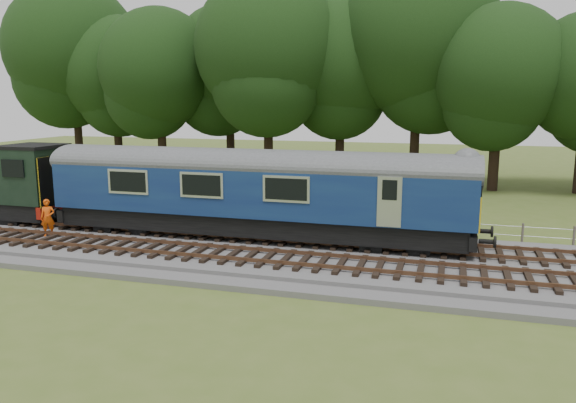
% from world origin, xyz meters
% --- Properties ---
extents(ground, '(120.00, 120.00, 0.00)m').
position_xyz_m(ground, '(0.00, 0.00, 0.00)').
color(ground, '#4E6324').
rests_on(ground, ground).
extents(ballast, '(70.00, 7.00, 0.35)m').
position_xyz_m(ballast, '(0.00, 0.00, 0.17)').
color(ballast, '#4C4C4F').
rests_on(ballast, ground).
extents(track_north, '(67.20, 2.40, 0.21)m').
position_xyz_m(track_north, '(0.00, 1.40, 0.42)').
color(track_north, black).
rests_on(track_north, ballast).
extents(track_south, '(67.20, 2.40, 0.21)m').
position_xyz_m(track_south, '(0.00, -1.60, 0.42)').
color(track_south, black).
rests_on(track_south, ballast).
extents(fence, '(64.00, 0.12, 1.00)m').
position_xyz_m(fence, '(0.00, 4.50, 0.00)').
color(fence, '#6B6054').
rests_on(fence, ground).
extents(tree_line, '(70.00, 8.00, 18.00)m').
position_xyz_m(tree_line, '(0.00, 22.00, 0.00)').
color(tree_line, black).
rests_on(tree_line, ground).
extents(dmu_railcar, '(18.05, 2.86, 3.88)m').
position_xyz_m(dmu_railcar, '(-5.01, 1.40, 2.61)').
color(dmu_railcar, black).
rests_on(dmu_railcar, ground).
extents(worker, '(0.70, 0.61, 1.62)m').
position_xyz_m(worker, '(-13.73, -0.86, 1.16)').
color(worker, '#E64E0C').
rests_on(worker, ballast).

